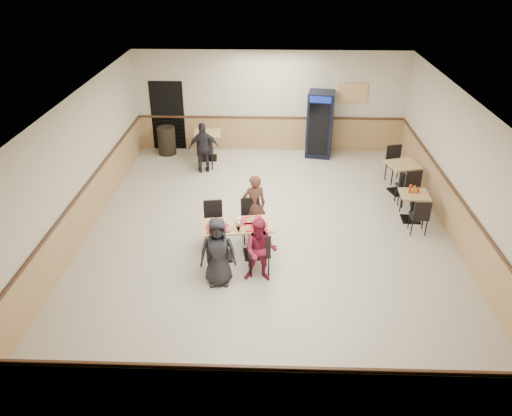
{
  "coord_description": "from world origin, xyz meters",
  "views": [
    {
      "loc": [
        0.05,
        -9.49,
        5.74
      ],
      "look_at": [
        -0.25,
        -0.5,
        0.89
      ],
      "focal_mm": 35.0,
      "sensor_mm": 36.0,
      "label": 1
    }
  ],
  "objects_px": {
    "side_table_far": "(402,174)",
    "trash_bin": "(167,141)",
    "lone_diner": "(204,148)",
    "diner_woman_left": "(218,252)",
    "main_table": "(238,235)",
    "pepsi_cooler": "(320,124)",
    "diner_woman_right": "(261,250)",
    "side_table_near": "(413,203)",
    "back_table": "(208,141)",
    "diner_man_opposite": "(254,205)"
  },
  "relations": [
    {
      "from": "back_table",
      "to": "pepsi_cooler",
      "type": "xyz_separation_m",
      "value": [
        3.27,
        0.39,
        0.42
      ]
    },
    {
      "from": "diner_woman_left",
      "to": "trash_bin",
      "type": "distance_m",
      "value": 6.77
    },
    {
      "from": "diner_man_opposite",
      "to": "pepsi_cooler",
      "type": "height_order",
      "value": "pepsi_cooler"
    },
    {
      "from": "diner_woman_right",
      "to": "side_table_far",
      "type": "distance_m",
      "value": 5.19
    },
    {
      "from": "main_table",
      "to": "side_table_near",
      "type": "height_order",
      "value": "main_table"
    },
    {
      "from": "side_table_far",
      "to": "diner_woman_left",
      "type": "bearing_deg",
      "value": -136.93
    },
    {
      "from": "main_table",
      "to": "diner_woman_left",
      "type": "xyz_separation_m",
      "value": [
        -0.3,
        -0.9,
        0.19
      ]
    },
    {
      "from": "main_table",
      "to": "lone_diner",
      "type": "distance_m",
      "value": 4.4
    },
    {
      "from": "lone_diner",
      "to": "back_table",
      "type": "xyz_separation_m",
      "value": [
        0.0,
        0.92,
        -0.16
      ]
    },
    {
      "from": "side_table_far",
      "to": "back_table",
      "type": "distance_m",
      "value": 5.57
    },
    {
      "from": "main_table",
      "to": "side_table_near",
      "type": "xyz_separation_m",
      "value": [
        3.9,
        1.63,
        -0.04
      ]
    },
    {
      "from": "diner_woman_left",
      "to": "lone_diner",
      "type": "distance_m",
      "value": 5.21
    },
    {
      "from": "pepsi_cooler",
      "to": "side_table_near",
      "type": "bearing_deg",
      "value": -54.55
    },
    {
      "from": "main_table",
      "to": "side_table_far",
      "type": "xyz_separation_m",
      "value": [
        3.96,
        3.08,
        0.03
      ]
    },
    {
      "from": "diner_man_opposite",
      "to": "trash_bin",
      "type": "height_order",
      "value": "diner_man_opposite"
    },
    {
      "from": "main_table",
      "to": "pepsi_cooler",
      "type": "distance_m",
      "value": 5.93
    },
    {
      "from": "main_table",
      "to": "pepsi_cooler",
      "type": "height_order",
      "value": "pepsi_cooler"
    },
    {
      "from": "lone_diner",
      "to": "pepsi_cooler",
      "type": "height_order",
      "value": "pepsi_cooler"
    },
    {
      "from": "diner_woman_right",
      "to": "trash_bin",
      "type": "relative_size",
      "value": 1.55
    },
    {
      "from": "side_table_near",
      "to": "trash_bin",
      "type": "bearing_deg",
      "value": 148.89
    },
    {
      "from": "diner_woman_left",
      "to": "side_table_far",
      "type": "bearing_deg",
      "value": 36.82
    },
    {
      "from": "main_table",
      "to": "diner_man_opposite",
      "type": "distance_m",
      "value": 0.98
    },
    {
      "from": "pepsi_cooler",
      "to": "diner_man_opposite",
      "type": "bearing_deg",
      "value": -100.59
    },
    {
      "from": "pepsi_cooler",
      "to": "trash_bin",
      "type": "relative_size",
      "value": 2.3
    },
    {
      "from": "diner_woman_right",
      "to": "pepsi_cooler",
      "type": "relative_size",
      "value": 0.68
    },
    {
      "from": "side_table_near",
      "to": "diner_man_opposite",
      "type": "bearing_deg",
      "value": -168.62
    },
    {
      "from": "diner_woman_right",
      "to": "lone_diner",
      "type": "xyz_separation_m",
      "value": [
        -1.69,
        5.0,
        0.06
      ]
    },
    {
      "from": "side_table_near",
      "to": "main_table",
      "type": "bearing_deg",
      "value": -157.34
    },
    {
      "from": "main_table",
      "to": "side_table_far",
      "type": "bearing_deg",
      "value": 28.45
    },
    {
      "from": "lone_diner",
      "to": "diner_woman_left",
      "type": "bearing_deg",
      "value": 87.0
    },
    {
      "from": "diner_woman_right",
      "to": "side_table_far",
      "type": "relative_size",
      "value": 1.43
    },
    {
      "from": "diner_man_opposite",
      "to": "lone_diner",
      "type": "xyz_separation_m",
      "value": [
        -1.51,
        3.32,
        0.0
      ]
    },
    {
      "from": "pepsi_cooler",
      "to": "diner_woman_left",
      "type": "bearing_deg",
      "value": -99.94
    },
    {
      "from": "back_table",
      "to": "trash_bin",
      "type": "distance_m",
      "value": 1.34
    },
    {
      "from": "diner_man_opposite",
      "to": "side_table_near",
      "type": "distance_m",
      "value": 3.68
    },
    {
      "from": "diner_woman_right",
      "to": "back_table",
      "type": "xyz_separation_m",
      "value": [
        -1.69,
        5.92,
        -0.11
      ]
    },
    {
      "from": "diner_woman_left",
      "to": "back_table",
      "type": "xyz_separation_m",
      "value": [
        -0.91,
        6.05,
        -0.15
      ]
    },
    {
      "from": "main_table",
      "to": "diner_woman_right",
      "type": "relative_size",
      "value": 1.14
    },
    {
      "from": "diner_woman_right",
      "to": "diner_man_opposite",
      "type": "relative_size",
      "value": 0.92
    },
    {
      "from": "main_table",
      "to": "diner_man_opposite",
      "type": "relative_size",
      "value": 1.05
    },
    {
      "from": "main_table",
      "to": "diner_woman_right",
      "type": "distance_m",
      "value": 0.92
    },
    {
      "from": "side_table_far",
      "to": "lone_diner",
      "type": "bearing_deg",
      "value": 167.54
    },
    {
      "from": "diner_woman_right",
      "to": "side_table_far",
      "type": "bearing_deg",
      "value": 50.01
    },
    {
      "from": "side_table_far",
      "to": "trash_bin",
      "type": "relative_size",
      "value": 1.08
    },
    {
      "from": "back_table",
      "to": "pepsi_cooler",
      "type": "relative_size",
      "value": 0.43
    },
    {
      "from": "diner_woman_left",
      "to": "lone_diner",
      "type": "height_order",
      "value": "lone_diner"
    },
    {
      "from": "diner_woman_right",
      "to": "lone_diner",
      "type": "height_order",
      "value": "lone_diner"
    },
    {
      "from": "pepsi_cooler",
      "to": "main_table",
      "type": "bearing_deg",
      "value": -100.21
    },
    {
      "from": "diner_woman_right",
      "to": "trash_bin",
      "type": "height_order",
      "value": "diner_woman_right"
    },
    {
      "from": "diner_woman_right",
      "to": "diner_man_opposite",
      "type": "height_order",
      "value": "diner_man_opposite"
    }
  ]
}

